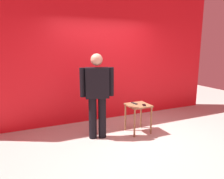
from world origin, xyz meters
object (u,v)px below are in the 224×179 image
Objects in this scene: side_table at (138,110)px; cell_phone at (144,105)px; standing_person at (97,92)px; tv_remote at (134,103)px.

side_table is 0.18m from cell_phone.
standing_person is at bearing 173.86° from side_table.
standing_person is 11.76× the size of cell_phone.
tv_remote is at bearing 118.45° from side_table.
tv_remote is at bearing 147.50° from cell_phone.
standing_person reaches higher than side_table.
side_table is at bearing 151.43° from cell_phone.
standing_person reaches higher than tv_remote.
side_table is at bearing -72.22° from tv_remote.
cell_phone is (0.08, -0.10, 0.12)m from side_table.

